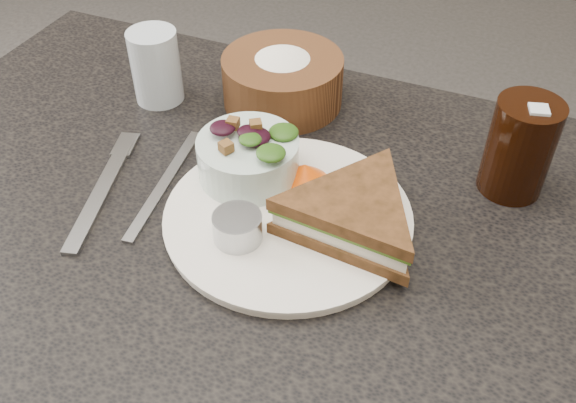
% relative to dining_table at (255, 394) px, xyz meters
% --- Properties ---
extents(dining_table, '(1.00, 0.70, 0.75)m').
position_rel_dining_table_xyz_m(dining_table, '(0.00, 0.00, 0.00)').
color(dining_table, black).
rests_on(dining_table, floor).
extents(dinner_plate, '(0.27, 0.27, 0.01)m').
position_rel_dining_table_xyz_m(dinner_plate, '(0.05, 0.02, 0.38)').
color(dinner_plate, silver).
rests_on(dinner_plate, dining_table).
extents(sandwich, '(0.20, 0.20, 0.05)m').
position_rel_dining_table_xyz_m(sandwich, '(0.12, 0.02, 0.41)').
color(sandwich, brown).
rests_on(sandwich, dinner_plate).
extents(salad_bowl, '(0.12, 0.12, 0.07)m').
position_rel_dining_table_xyz_m(salad_bowl, '(-0.02, 0.06, 0.42)').
color(salad_bowl, silver).
rests_on(salad_bowl, dinner_plate).
extents(dressing_ramekin, '(0.06, 0.06, 0.03)m').
position_rel_dining_table_xyz_m(dressing_ramekin, '(0.01, -0.04, 0.40)').
color(dressing_ramekin, '#A4A7AC').
rests_on(dressing_ramekin, dinner_plate).
extents(orange_wedge, '(0.08, 0.08, 0.03)m').
position_rel_dining_table_xyz_m(orange_wedge, '(0.05, 0.07, 0.40)').
color(orange_wedge, '#FF5407').
rests_on(orange_wedge, dinner_plate).
extents(fork, '(0.07, 0.19, 0.01)m').
position_rel_dining_table_xyz_m(fork, '(-0.17, -0.03, 0.38)').
color(fork, '#A6A8AB').
rests_on(fork, dining_table).
extents(knife, '(0.04, 0.21, 0.00)m').
position_rel_dining_table_xyz_m(knife, '(-0.11, 0.02, 0.38)').
color(knife, '#A3A3A6').
rests_on(knife, dining_table).
extents(bread_basket, '(0.18, 0.18, 0.09)m').
position_rel_dining_table_xyz_m(bread_basket, '(-0.05, 0.23, 0.42)').
color(bread_basket, brown).
rests_on(bread_basket, dining_table).
extents(cola_glass, '(0.09, 0.09, 0.13)m').
position_rel_dining_table_xyz_m(cola_glass, '(0.27, 0.17, 0.44)').
color(cola_glass, black).
rests_on(cola_glass, dining_table).
extents(water_glass, '(0.07, 0.07, 0.10)m').
position_rel_dining_table_xyz_m(water_glass, '(-0.21, 0.18, 0.43)').
color(water_glass, silver).
rests_on(water_glass, dining_table).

